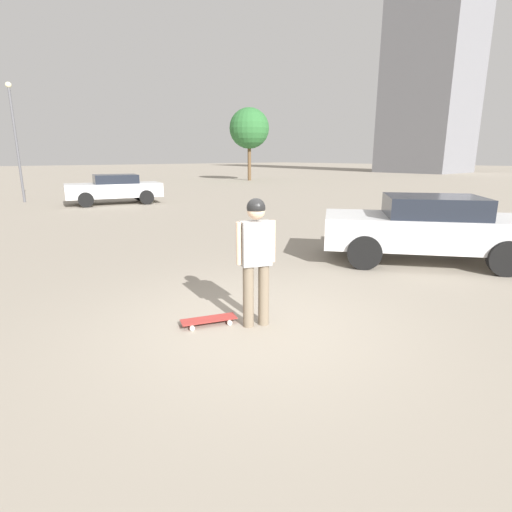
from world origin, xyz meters
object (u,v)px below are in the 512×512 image
Objects in this scene: person at (256,253)px; skateboard at (209,320)px; car_parked_near at (427,227)px; car_parked_far at (114,188)px.

person is 2.18× the size of skateboard.
car_parked_near reaches higher than skateboard.
car_parked_far is at bearing -87.21° from skateboard.
person reaches higher than skateboard.
skateboard is 16.02m from car_parked_far.
car_parked_near is 15.56m from car_parked_far.
car_parked_far is (-0.75, 15.55, -0.02)m from car_parked_near.
skateboard is 0.17× the size of car_parked_far.
car_parked_far is at bearing -35.62° from car_parked_near.
car_parked_far reaches higher than skateboard.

